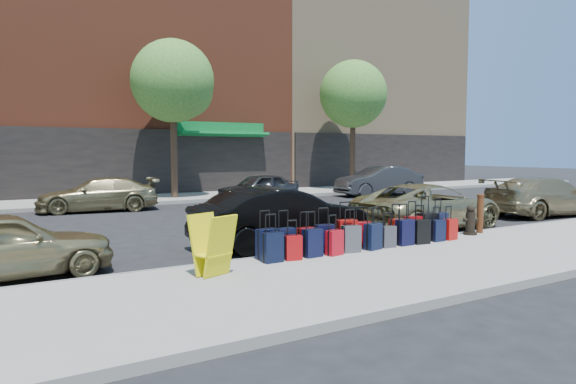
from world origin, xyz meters
TOP-DOWN VIEW (x-y plane):
  - ground at (0.00, 0.00)m, footprint 120.00×120.00m
  - sidewalk_near at (0.00, -6.50)m, footprint 60.00×4.00m
  - sidewalk_far at (0.00, 10.00)m, footprint 60.00×4.00m
  - curb_near at (0.00, -4.48)m, footprint 60.00×0.08m
  - curb_far at (0.00, 7.98)m, footprint 60.00×0.08m
  - building_center at (0.00, 17.99)m, footprint 17.00×12.85m
  - building_right at (16.00, 17.99)m, footprint 15.00×12.12m
  - tree_center at (0.64, 9.50)m, footprint 3.80×3.80m
  - tree_right at (11.14, 9.50)m, footprint 3.80×3.80m
  - suitcase_front_0 at (-2.43, -4.77)m, footprint 0.42×0.26m
  - suitcase_front_1 at (-2.02, -4.82)m, footprint 0.41×0.25m
  - suitcase_front_2 at (-1.47, -4.75)m, footprint 0.38×0.22m
  - suitcase_front_3 at (-1.02, -4.78)m, footprint 0.43×0.29m
  - suitcase_front_4 at (-0.44, -4.79)m, footprint 0.47×0.32m
  - suitcase_front_5 at (0.02, -4.76)m, footprint 0.39×0.22m
  - suitcase_front_6 at (0.47, -4.76)m, footprint 0.39×0.25m
  - suitcase_front_7 at (1.01, -4.85)m, footprint 0.39×0.22m
  - suitcase_front_8 at (1.58, -4.80)m, footprint 0.41×0.24m
  - suitcase_front_9 at (1.98, -4.85)m, footprint 0.46×0.27m
  - suitcase_front_10 at (2.52, -4.76)m, footprint 0.44×0.28m
  - suitcase_back_0 at (-2.47, -5.09)m, footprint 0.40×0.24m
  - suitcase_back_1 at (-2.02, -5.12)m, footprint 0.36×0.25m
  - suitcase_back_2 at (-1.52, -5.07)m, footprint 0.40×0.25m
  - suitcase_back_3 at (-1.04, -5.16)m, footprint 0.39×0.26m
  - suitcase_back_4 at (-0.55, -5.09)m, footprint 0.43×0.30m
  - suitcase_back_5 at (0.05, -5.11)m, footprint 0.43×0.30m
  - suitcase_back_6 at (0.51, -5.09)m, footprint 0.35×0.23m
  - suitcase_back_7 at (1.03, -5.08)m, footprint 0.40×0.24m
  - suitcase_back_8 at (1.48, -5.15)m, footprint 0.41×0.27m
  - suitcase_back_9 at (2.07, -5.11)m, footprint 0.35×0.20m
  - suitcase_back_10 at (2.50, -5.12)m, footprint 0.36×0.23m
  - fire_hydrant at (3.55, -4.85)m, footprint 0.39×0.35m
  - bollard at (4.00, -4.79)m, footprint 0.19×0.19m
  - display_rack at (-3.88, -5.48)m, footprint 0.79×0.82m
  - car_near_0 at (-7.00, -3.33)m, footprint 3.86×1.86m
  - car_near_1 at (-1.07, -3.03)m, footprint 4.39×1.60m
  - car_near_2 at (4.12, -2.88)m, footprint 4.94×2.43m
  - car_near_3 at (9.96, -2.84)m, footprint 4.97×2.44m
  - car_far_1 at (-3.42, 6.86)m, footprint 4.65×2.41m
  - car_far_2 at (3.43, 6.66)m, footprint 4.00×2.00m
  - car_far_3 at (10.40, 6.55)m, footprint 4.74×2.04m

SIDE VIEW (x-z plane):
  - ground at x=0.00m, z-range 0.00..0.00m
  - sidewalk_near at x=0.00m, z-range 0.00..0.15m
  - sidewalk_far at x=0.00m, z-range 0.00..0.15m
  - curb_near at x=0.00m, z-range 0.00..0.15m
  - curb_far at x=0.00m, z-range 0.00..0.15m
  - suitcase_back_6 at x=0.51m, z-range 0.00..0.79m
  - suitcase_back_1 at x=-2.02m, z-range 0.00..0.80m
  - suitcase_back_10 at x=2.50m, z-range -0.01..0.82m
  - suitcase_back_9 at x=2.07m, z-range -0.01..0.83m
  - suitcase_back_3 at x=-1.04m, z-range -0.01..0.84m
  - suitcase_front_6 at x=0.47m, z-range -0.01..0.86m
  - suitcase_front_2 at x=-1.47m, z-range -0.02..0.88m
  - suitcase_back_8 at x=1.48m, z-range -0.02..0.89m
  - suitcase_front_5 at x=0.02m, z-range -0.02..0.90m
  - suitcase_back_4 at x=-0.55m, z-range -0.02..0.90m
  - suitcase_back_5 at x=0.05m, z-range -0.03..0.91m
  - suitcase_back_2 at x=-1.52m, z-range -0.03..0.91m
  - suitcase_front_7 at x=1.01m, z-range -0.02..0.91m
  - suitcase_back_0 at x=-2.47m, z-range -0.03..0.92m
  - suitcase_back_7 at x=1.03m, z-range -0.03..0.93m
  - suitcase_front_3 at x=-1.02m, z-range -0.03..0.93m
  - suitcase_front_1 at x=-2.02m, z-range -0.03..0.94m
  - suitcase_front_8 at x=1.58m, z-range -0.03..0.94m
  - suitcase_front_0 at x=-2.43m, z-range -0.03..0.95m
  - suitcase_front_10 at x=2.52m, z-range -0.04..0.97m
  - suitcase_front_4 at x=-0.44m, z-range -0.05..1.01m
  - suitcase_front_9 at x=1.98m, z-range -0.05..1.02m
  - fire_hydrant at x=3.55m, z-range 0.12..0.89m
  - car_near_0 at x=-7.00m, z-range 0.00..1.27m
  - car_far_1 at x=-3.42m, z-range 0.00..1.29m
  - car_far_2 at x=3.43m, z-range 0.00..1.31m
  - car_near_2 at x=4.12m, z-range 0.00..1.35m
  - display_rack at x=-3.88m, z-range 0.14..1.21m
  - bollard at x=4.00m, z-range 0.17..1.19m
  - car_near_3 at x=9.96m, z-range 0.00..1.39m
  - car_near_1 at x=-1.07m, z-range 0.00..1.44m
  - car_far_3 at x=10.40m, z-range 0.00..1.52m
  - tree_center at x=0.64m, z-range 1.78..9.05m
  - tree_right at x=11.14m, z-range 1.78..9.05m
  - building_right at x=16.00m, z-range -0.02..17.98m
  - building_center at x=0.00m, z-range -0.02..19.98m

